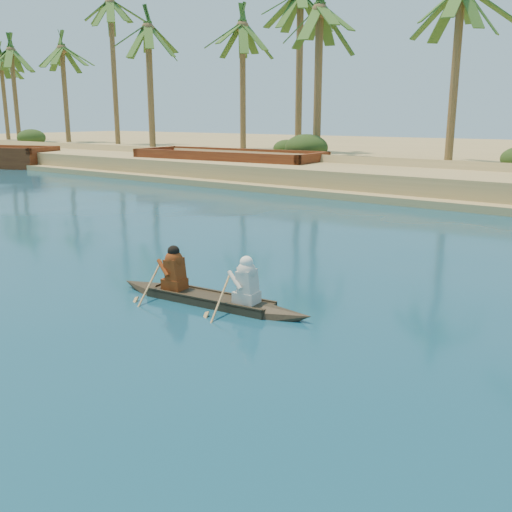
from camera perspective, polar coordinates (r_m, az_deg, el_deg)
The scene contains 5 objects.
sandy_embankment at distance 52.93m, azimuth 19.02°, elevation 9.18°, with size 150.00×51.00×1.50m.
palm_grove at distance 41.84m, azimuth 14.52°, elevation 18.72°, with size 110.00×14.00×16.00m, color #2C501C, non-canonical shape.
shrub_cluster at distance 38.56m, azimuth 11.89°, elevation 9.18°, with size 100.00×6.00×2.40m, color #223714, non-canonical shape.
canoe at distance 12.91m, azimuth -4.69°, elevation -3.59°, with size 5.16×1.18×1.41m.
barge_mid at distance 39.49m, azimuth -2.82°, elevation 8.93°, with size 13.59×5.42×2.21m.
Camera 1 is at (16.17, -3.39, 4.12)m, focal length 40.00 mm.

